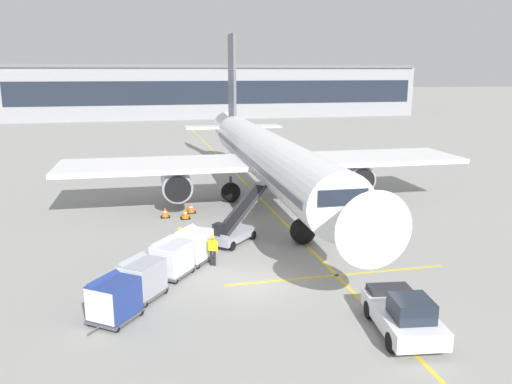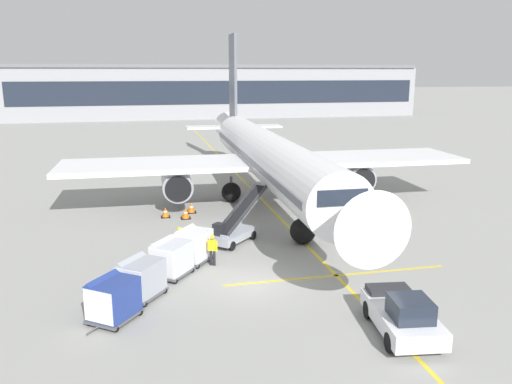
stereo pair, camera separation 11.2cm
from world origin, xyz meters
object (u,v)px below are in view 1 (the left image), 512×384
baggage_cart_lead (193,245)px  safety_cone_engine_keepout (185,213)px  baggage_cart_second (171,258)px  safety_cone_wingtip (165,213)px  pushback_tug (404,314)px  ground_crew_by_loader (180,240)px  ground_crew_by_carts (213,248)px  belt_loader (234,228)px  baggage_cart_fourth (113,299)px  safety_cone_nose_mark (191,208)px  parked_airplane (266,156)px  baggage_cart_third (141,277)px

baggage_cart_lead → safety_cone_engine_keepout: size_ratio=3.42×
baggage_cart_second → safety_cone_wingtip: bearing=88.5°
pushback_tug → ground_crew_by_loader: (-7.95, 10.92, 0.17)m
baggage_cart_second → ground_crew_by_carts: size_ratio=1.53×
baggage_cart_lead → ground_crew_by_loader: (-0.61, 1.06, -0.00)m
belt_loader → baggage_cart_fourth: 11.40m
safety_cone_engine_keepout → safety_cone_wingtip: bearing=155.0°
baggage_cart_second → safety_cone_engine_keepout: baggage_cart_second is taller
safety_cone_nose_mark → parked_airplane: bearing=15.1°
baggage_cart_second → ground_crew_by_carts: bearing=24.1°
baggage_cart_third → safety_cone_engine_keepout: bearing=76.0°
safety_cone_nose_mark → safety_cone_wingtip: bearing=-156.4°
belt_loader → safety_cone_nose_mark: 7.61m
belt_loader → baggage_cart_fourth: size_ratio=1.76×
belt_loader → baggage_cart_lead: bearing=-134.1°
belt_loader → safety_cone_wingtip: belt_loader is taller
ground_crew_by_loader → safety_cone_nose_mark: ground_crew_by_loader is taller
safety_cone_nose_mark → safety_cone_engine_keepout: bearing=-110.4°
parked_airplane → baggage_cart_third: 19.08m
ground_crew_by_loader → safety_cone_wingtip: size_ratio=2.38×
baggage_cart_lead → belt_loader: bearing=45.9°
baggage_cart_lead → ground_crew_by_carts: 1.23m
safety_cone_nose_mark → pushback_tug: bearing=-72.4°
parked_airplane → safety_cone_engine_keepout: (-6.73, -3.17, -3.40)m
baggage_cart_third → safety_cone_engine_keepout: 13.29m
safety_cone_wingtip → safety_cone_nose_mark: safety_cone_nose_mark is taller
baggage_cart_second → ground_crew_by_carts: baggage_cart_second is taller
baggage_cart_fourth → safety_cone_wingtip: baggage_cart_fourth is taller
baggage_cart_third → safety_cone_wingtip: bearing=82.3°
baggage_cart_third → ground_crew_by_loader: size_ratio=1.53×
baggage_cart_second → baggage_cart_fourth: same height
ground_crew_by_carts → safety_cone_wingtip: size_ratio=2.38×
pushback_tug → baggage_cart_second: bearing=136.8°
belt_loader → ground_crew_by_loader: size_ratio=2.69×
safety_cone_wingtip → parked_airplane: bearing=17.2°
ground_crew_by_loader → baggage_cart_lead: bearing=-60.0°
baggage_cart_lead → ground_crew_by_loader: baggage_cart_lead is taller
baggage_cart_fourth → ground_crew_by_loader: 7.95m
baggage_cart_lead → safety_cone_engine_keepout: (0.39, 8.81, -0.62)m
baggage_cart_second → safety_cone_nose_mark: (2.24, 12.06, -0.62)m
ground_crew_by_carts → baggage_cart_lead: bearing=143.8°
ground_crew_by_loader → safety_cone_wingtip: 8.44m
belt_loader → ground_crew_by_carts: size_ratio=2.69×
belt_loader → baggage_cart_second: 6.29m
ground_crew_by_carts → safety_cone_wingtip: bearing=101.1°
baggage_cart_fourth → safety_cone_engine_keepout: (4.37, 14.95, -0.62)m
baggage_cart_third → safety_cone_engine_keepout: (3.21, 12.88, -0.62)m
baggage_cart_second → baggage_cart_fourth: size_ratio=1.00×
safety_cone_wingtip → safety_cone_nose_mark: (1.95, 0.85, 0.03)m
baggage_cart_third → belt_loader: bearing=51.0°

